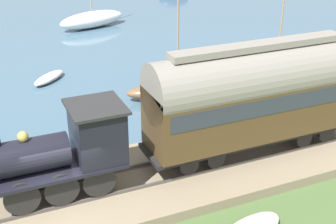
% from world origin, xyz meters
% --- Properties ---
extents(ground_plane, '(200.00, 200.00, 0.00)m').
position_xyz_m(ground_plane, '(0.00, 0.00, 0.00)').
color(ground_plane, '#476033').
extents(rail_embankment, '(5.03, 56.00, 0.51)m').
position_xyz_m(rail_embankment, '(0.28, 0.00, 0.20)').
color(rail_embankment, '#84755B').
rests_on(rail_embankment, ground).
extents(steam_locomotive, '(2.03, 5.21, 3.66)m').
position_xyz_m(steam_locomotive, '(0.28, -0.25, 2.25)').
color(steam_locomotive, black).
rests_on(steam_locomotive, rail_embankment).
extents(passenger_coach, '(2.26, 9.06, 4.47)m').
position_xyz_m(passenger_coach, '(0.28, -7.74, 2.98)').
color(passenger_coach, black).
rests_on(passenger_coach, rail_embankment).
extents(sailboat_white, '(3.29, 6.06, 8.12)m').
position_xyz_m(sailboat_white, '(23.47, -7.41, 0.68)').
color(sailboat_white, white).
rests_on(sailboat_white, harbor_water).
extents(sailboat_teal, '(2.27, 3.97, 5.65)m').
position_xyz_m(sailboat_teal, '(7.05, -13.79, 0.76)').
color(sailboat_teal, '#1E707A').
rests_on(sailboat_teal, harbor_water).
extents(sailboat_brown, '(2.58, 5.59, 8.35)m').
position_xyz_m(sailboat_brown, '(7.25, -7.63, 0.51)').
color(sailboat_brown, brown).
rests_on(sailboat_brown, harbor_water).
extents(rowboat_far_out, '(2.43, 2.45, 0.42)m').
position_xyz_m(rowboat_far_out, '(12.59, -1.83, 0.22)').
color(rowboat_far_out, beige).
rests_on(rowboat_far_out, harbor_water).
extents(rowboat_near_shore, '(2.50, 2.22, 0.42)m').
position_xyz_m(rowboat_near_shore, '(12.42, -10.22, 0.22)').
color(rowboat_near_shore, beige).
rests_on(rowboat_near_shore, harbor_water).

